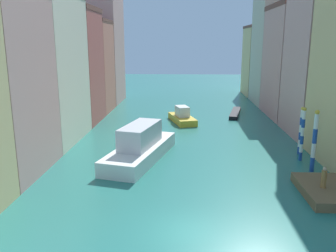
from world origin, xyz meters
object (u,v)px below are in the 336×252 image
Objects in this scene: vaporetto_white at (140,147)px; motorboat_0 at (182,117)px; mooring_pole_0 at (314,141)px; gondola_black at (235,113)px; mooring_pole_1 at (302,134)px; person_on_dock at (324,178)px; mooring_pole_2 at (301,130)px; waterfront_dock at (327,191)px.

vaporetto_white is 16.09m from motorboat_0.
mooring_pole_0 is 23.81m from gondola_black.
mooring_pole_1 reaches higher than vaporetto_white.
vaporetto_white is at bearing -178.35° from mooring_pole_1.
person_on_dock is 5.18m from mooring_pole_0.
gondola_black is (-3.55, 18.74, -2.10)m from mooring_pole_2.
waterfront_dock is 9.75m from mooring_pole_2.
motorboat_0 is (3.66, 15.66, -0.50)m from vaporetto_white.
mooring_pole_0 is 0.64× the size of gondola_black.
person_on_dock reaches higher than waterfront_dock.
vaporetto_white is at bearing -103.17° from motorboat_0.
mooring_pole_2 is at bearing 8.60° from vaporetto_white.
motorboat_0 is at bearing 125.64° from mooring_pole_1.
person_on_dock is at bearing -154.49° from waterfront_dock.
mooring_pole_0 is (0.95, 4.92, 1.33)m from person_on_dock.
mooring_pole_2 is (0.40, 4.74, -0.31)m from mooring_pole_0.
mooring_pole_0 is 4.77m from mooring_pole_2.
gondola_black is (11.49, 21.01, -0.95)m from vaporetto_white.
mooring_pole_2 is (1.35, 9.66, 1.02)m from person_on_dock.
mooring_pole_2 reaches higher than waterfront_dock.
motorboat_0 is at bearing 76.83° from vaporetto_white.
mooring_pole_1 is at bearing 83.38° from person_on_dock.
vaporetto_white reaches higher than gondola_black.
mooring_pole_0 is 0.45× the size of vaporetto_white.
vaporetto_white is 1.72× the size of motorboat_0.
gondola_black is 1.21× the size of motorboat_0.
waterfront_dock is 0.68× the size of gondola_black.
motorboat_0 is at bearing 114.41° from waterfront_dock.
mooring_pole_1 is 1.06× the size of mooring_pole_2.
mooring_pole_1 is 0.60× the size of gondola_black.
mooring_pole_1 is at bearing 85.91° from waterfront_dock.
mooring_pole_0 reaches higher than person_on_dock.
waterfront_dock is 28.34m from gondola_black.
vaporetto_white is 23.97m from gondola_black.
mooring_pole_1 is 20.94m from gondola_black.
mooring_pole_1 is 0.73× the size of motorboat_0.
gondola_black is at bearing 61.32° from vaporetto_white.
mooring_pole_0 is at bearing -94.85° from mooring_pole_2.
person_on_dock is at bearing -85.58° from gondola_black.
vaporetto_white is (-14.05, 7.21, 0.88)m from waterfront_dock.
mooring_pole_0 is at bearing -9.57° from vaporetto_white.
mooring_pole_1 is at bearing 90.88° from mooring_pole_0.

